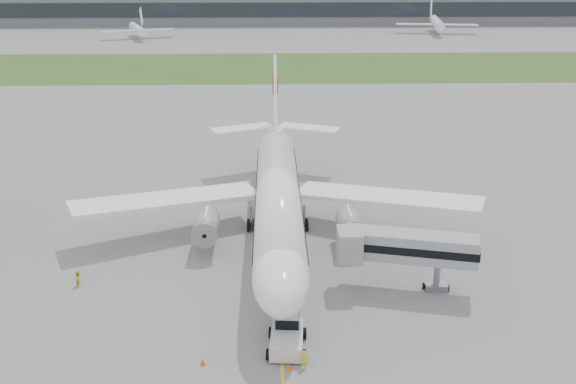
{
  "coord_description": "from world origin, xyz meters",
  "views": [
    {
      "loc": [
        -0.78,
        -64.24,
        32.11
      ],
      "look_at": [
        1.12,
        2.0,
        6.74
      ],
      "focal_mm": 40.0,
      "sensor_mm": 36.0,
      "label": 1
    }
  ],
  "objects_px": {
    "ground_crew_near": "(304,360)",
    "airliner": "(278,192)",
    "pushback_tug": "(287,334)",
    "jet_bridge": "(402,247)"
  },
  "relations": [
    {
      "from": "ground_crew_near",
      "to": "airliner",
      "type": "bearing_deg",
      "value": -81.1
    },
    {
      "from": "ground_crew_near",
      "to": "pushback_tug",
      "type": "bearing_deg",
      "value": -63.16
    },
    {
      "from": "pushback_tug",
      "to": "ground_crew_near",
      "type": "distance_m",
      "value": 3.45
    },
    {
      "from": "airliner",
      "to": "pushback_tug",
      "type": "relative_size",
      "value": 10.68
    },
    {
      "from": "jet_bridge",
      "to": "ground_crew_near",
      "type": "height_order",
      "value": "jet_bridge"
    },
    {
      "from": "pushback_tug",
      "to": "jet_bridge",
      "type": "height_order",
      "value": "jet_bridge"
    },
    {
      "from": "airliner",
      "to": "jet_bridge",
      "type": "distance_m",
      "value": 17.61
    },
    {
      "from": "airliner",
      "to": "pushback_tug",
      "type": "xyz_separation_m",
      "value": [
        0.47,
        -22.34,
        -4.51
      ]
    },
    {
      "from": "pushback_tug",
      "to": "ground_crew_near",
      "type": "relative_size",
      "value": 2.96
    },
    {
      "from": "airliner",
      "to": "ground_crew_near",
      "type": "xyz_separation_m",
      "value": [
        1.75,
        -25.53,
        -4.81
      ]
    }
  ]
}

